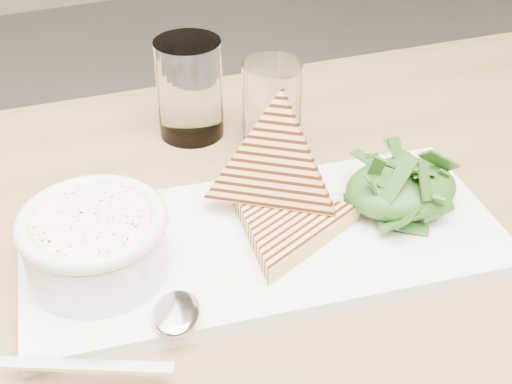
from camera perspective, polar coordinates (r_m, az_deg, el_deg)
name	(u,v)px	position (r m, az deg, el deg)	size (l,w,h in m)	color
table_top	(216,330)	(0.61, -3.25, -10.97)	(1.23, 0.82, 0.04)	#8A6241
table_leg_br	(457,255)	(1.32, 15.81, -4.88)	(0.06, 0.06, 0.73)	#8A6241
platter	(264,242)	(0.65, 0.66, -4.02)	(0.43, 0.19, 0.01)	white
soup_bowl	(97,250)	(0.61, -12.63, -4.55)	(0.12, 0.12, 0.05)	white
soup	(92,223)	(0.59, -12.98, -2.45)	(0.10, 0.10, 0.01)	#FCEAB1
bowl_rim	(92,221)	(0.59, -13.01, -2.30)	(0.12, 0.12, 0.01)	white
sandwich_flat	(287,226)	(0.64, 2.47, -2.73)	(0.14, 0.14, 0.02)	tan
sandwich_lean	(274,167)	(0.65, 1.46, 1.97)	(0.14, 0.14, 0.08)	tan
salad_base	(401,188)	(0.68, 11.52, 0.28)	(0.11, 0.09, 0.04)	#1A4817
arugula_pile	(402,183)	(0.68, 11.58, 0.70)	(0.11, 0.10, 0.05)	#2F511A
spoon_bowl	(177,313)	(0.57, -6.37, -9.61)	(0.04, 0.05, 0.01)	silver
spoon_handle	(87,366)	(0.54, -13.39, -13.37)	(0.13, 0.01, 0.00)	silver
glass_near	(190,89)	(0.80, -5.32, 8.22)	(0.07, 0.07, 0.11)	white
glass_far	(272,106)	(0.77, 1.28, 6.87)	(0.06, 0.06, 0.10)	white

